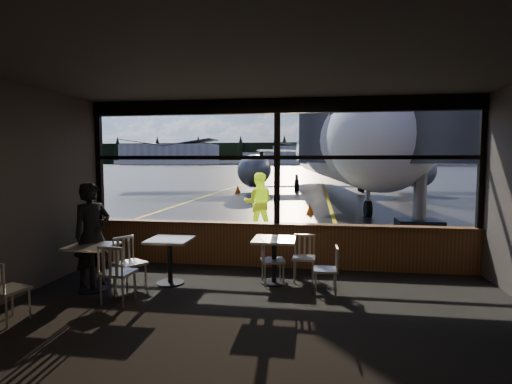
% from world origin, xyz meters
% --- Properties ---
extents(ground_plane, '(520.00, 520.00, 0.00)m').
position_xyz_m(ground_plane, '(0.00, 120.00, 0.00)').
color(ground_plane, black).
rests_on(ground_plane, ground).
extents(carpet_floor, '(8.00, 6.00, 0.01)m').
position_xyz_m(carpet_floor, '(0.00, -3.00, 0.01)').
color(carpet_floor, black).
rests_on(carpet_floor, ground).
extents(ceiling, '(8.00, 6.00, 0.04)m').
position_xyz_m(ceiling, '(0.00, -3.00, 3.50)').
color(ceiling, '#38332D').
rests_on(ceiling, ground).
extents(wall_back, '(8.00, 0.04, 3.50)m').
position_xyz_m(wall_back, '(0.00, -6.00, 1.75)').
color(wall_back, '#48403A').
rests_on(wall_back, ground).
extents(window_sill, '(8.00, 0.28, 0.90)m').
position_xyz_m(window_sill, '(0.00, 0.00, 0.45)').
color(window_sill, brown).
rests_on(window_sill, ground).
extents(window_header, '(8.00, 0.18, 0.30)m').
position_xyz_m(window_header, '(0.00, 0.00, 3.35)').
color(window_header, black).
rests_on(window_header, ground).
extents(mullion_left, '(0.12, 0.12, 2.60)m').
position_xyz_m(mullion_left, '(-3.95, 0.00, 2.20)').
color(mullion_left, black).
rests_on(mullion_left, ground).
extents(mullion_centre, '(0.12, 0.12, 2.60)m').
position_xyz_m(mullion_centre, '(0.00, 0.00, 2.20)').
color(mullion_centre, black).
rests_on(mullion_centre, ground).
extents(mullion_right, '(0.12, 0.12, 2.60)m').
position_xyz_m(mullion_right, '(3.95, 0.00, 2.20)').
color(mullion_right, black).
rests_on(mullion_right, ground).
extents(window_transom, '(8.00, 0.10, 0.08)m').
position_xyz_m(window_transom, '(0.00, 0.00, 2.30)').
color(window_transom, black).
rests_on(window_transom, ground).
extents(airliner, '(33.39, 38.91, 11.13)m').
position_xyz_m(airliner, '(1.83, 20.21, 5.57)').
color(airliner, white).
rests_on(airliner, ground_plane).
extents(jet_bridge, '(8.49, 10.38, 4.53)m').
position_xyz_m(jet_bridge, '(3.60, 5.50, 2.27)').
color(jet_bridge, '#28282A').
rests_on(jet_bridge, ground_plane).
extents(cafe_table_near, '(0.75, 0.75, 0.83)m').
position_xyz_m(cafe_table_near, '(0.06, -1.14, 0.41)').
color(cafe_table_near, '#9C9890').
rests_on(cafe_table_near, carpet_floor).
extents(cafe_table_mid, '(0.75, 0.75, 0.83)m').
position_xyz_m(cafe_table_mid, '(-1.80, -1.44, 0.41)').
color(cafe_table_mid, gray).
rests_on(cafe_table_mid, carpet_floor).
extents(cafe_table_left, '(0.73, 0.73, 0.80)m').
position_xyz_m(cafe_table_left, '(-2.98, -2.01, 0.40)').
color(cafe_table_left, gray).
rests_on(cafe_table_left, carpet_floor).
extents(chair_near_e, '(0.46, 0.46, 0.83)m').
position_xyz_m(chair_near_e, '(0.97, -1.61, 0.41)').
color(chair_near_e, '#AEA99D').
rests_on(chair_near_e, carpet_floor).
extents(chair_near_w, '(0.57, 0.57, 0.85)m').
position_xyz_m(chair_near_w, '(0.04, -1.19, 0.43)').
color(chair_near_w, beige).
rests_on(chair_near_w, carpet_floor).
extents(chair_near_n, '(0.48, 0.48, 0.86)m').
position_xyz_m(chair_near_n, '(0.59, -0.94, 0.43)').
color(chair_near_n, beige).
rests_on(chair_near_n, carpet_floor).
extents(chair_mid_s, '(0.55, 0.55, 0.96)m').
position_xyz_m(chair_mid_s, '(-2.25, -2.50, 0.48)').
color(chair_mid_s, '#ABA79A').
rests_on(chair_mid_s, carpet_floor).
extents(chair_mid_w, '(0.70, 0.70, 0.93)m').
position_xyz_m(chair_mid_w, '(-2.35, -1.89, 0.46)').
color(chair_mid_w, '#B9B4A7').
rests_on(chair_mid_w, carpet_floor).
extents(chair_left_s, '(0.59, 0.59, 0.90)m').
position_xyz_m(chair_left_s, '(-3.39, -3.41, 0.45)').
color(chair_left_s, beige).
rests_on(chair_left_s, carpet_floor).
extents(passenger, '(0.74, 0.81, 1.86)m').
position_xyz_m(passenger, '(-3.11, -1.76, 0.93)').
color(passenger, black).
rests_on(passenger, carpet_floor).
extents(ground_crew, '(0.98, 0.80, 1.86)m').
position_xyz_m(ground_crew, '(-0.94, 3.85, 0.93)').
color(ground_crew, '#BFF219').
rests_on(ground_crew, ground_plane).
extents(cone_nose, '(0.32, 0.32, 0.45)m').
position_xyz_m(cone_nose, '(0.58, 8.33, 0.22)').
color(cone_nose, '#FE4408').
rests_on(cone_nose, ground_plane).
extents(cone_wing, '(0.40, 0.40, 0.55)m').
position_xyz_m(cone_wing, '(-4.45, 18.42, 0.28)').
color(cone_wing, '#EA5507').
rests_on(cone_wing, ground_plane).
extents(hangar_left, '(45.00, 18.00, 11.00)m').
position_xyz_m(hangar_left, '(-70.00, 180.00, 5.50)').
color(hangar_left, silver).
rests_on(hangar_left, ground_plane).
extents(hangar_mid, '(38.00, 15.00, 10.00)m').
position_xyz_m(hangar_mid, '(0.00, 185.00, 5.00)').
color(hangar_mid, silver).
rests_on(hangar_mid, ground_plane).
extents(hangar_right, '(50.00, 20.00, 12.00)m').
position_xyz_m(hangar_right, '(60.00, 178.00, 6.00)').
color(hangar_right, silver).
rests_on(hangar_right, ground_plane).
extents(fuel_tank_a, '(8.00, 8.00, 6.00)m').
position_xyz_m(fuel_tank_a, '(-30.00, 182.00, 3.00)').
color(fuel_tank_a, silver).
rests_on(fuel_tank_a, ground_plane).
extents(fuel_tank_b, '(8.00, 8.00, 6.00)m').
position_xyz_m(fuel_tank_b, '(-20.00, 182.00, 3.00)').
color(fuel_tank_b, silver).
rests_on(fuel_tank_b, ground_plane).
extents(fuel_tank_c, '(8.00, 8.00, 6.00)m').
position_xyz_m(fuel_tank_c, '(-10.00, 182.00, 3.00)').
color(fuel_tank_c, silver).
rests_on(fuel_tank_c, ground_plane).
extents(treeline, '(360.00, 3.00, 12.00)m').
position_xyz_m(treeline, '(0.00, 210.00, 6.00)').
color(treeline, black).
rests_on(treeline, ground_plane).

